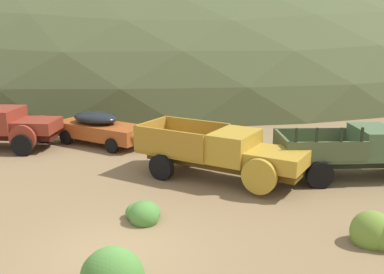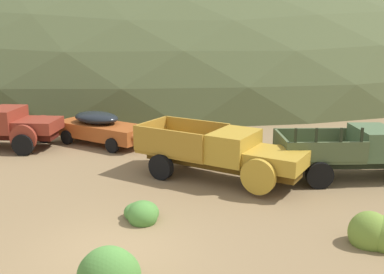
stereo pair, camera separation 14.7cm
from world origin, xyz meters
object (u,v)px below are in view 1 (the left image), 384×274
object	(u,v)px
car_oxide_orange	(103,128)
truck_mustard	(230,154)
truck_rust_red	(4,127)
truck_weathered_green	(370,151)

from	to	relation	value
car_oxide_orange	truck_mustard	size ratio (longest dim) A/B	0.79
truck_rust_red	car_oxide_orange	world-z (taller)	truck_rust_red
car_oxide_orange	truck_weathered_green	bearing A→B (deg)	8.17
truck_weathered_green	truck_rust_red	bearing A→B (deg)	163.05
truck_mustard	truck_weathered_green	world-z (taller)	truck_weathered_green
truck_weathered_green	car_oxide_orange	bearing A→B (deg)	154.64
truck_rust_red	truck_mustard	bearing A→B (deg)	-19.69
truck_rust_red	car_oxide_orange	distance (m)	4.52
truck_mustard	truck_rust_red	bearing A→B (deg)	-173.78
car_oxide_orange	truck_weathered_green	xyz separation A→B (m)	(11.63, -2.41, 0.19)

